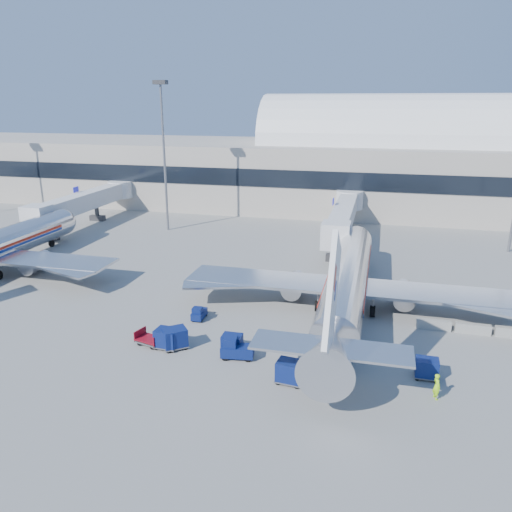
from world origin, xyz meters
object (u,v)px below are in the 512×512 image
(airliner_main, at_px, (347,282))
(cart_train_b, at_px, (175,338))
(cart_train_a, at_px, (232,343))
(cart_solo_far, at_px, (427,368))
(barrier_near, at_px, (433,325))
(jetbridge_mid, at_px, (88,200))
(tug_left, at_px, (199,313))
(tug_lead, at_px, (236,349))
(jetbridge_near, at_px, (344,214))
(cart_solo_near, at_px, (290,372))
(ramp_worker, at_px, (437,386))
(cart_train_c, at_px, (167,338))
(mast_west, at_px, (163,135))
(tug_right, at_px, (332,347))
(barrier_mid, at_px, (473,329))
(cart_open_red, at_px, (150,340))

(airliner_main, height_order, cart_train_b, airliner_main)
(cart_train_a, relative_size, cart_solo_far, 0.97)
(barrier_near, bearing_deg, jetbridge_mid, 151.20)
(jetbridge_mid, relative_size, cart_solo_far, 15.67)
(tug_left, bearing_deg, tug_lead, -139.49)
(jetbridge_near, relative_size, tug_lead, 10.02)
(cart_solo_near, xyz_separation_m, ramp_worker, (10.13, 0.47, 0.04))
(cart_train_c, relative_size, ramp_worker, 1.06)
(mast_west, xyz_separation_m, tug_right, (29.62, -34.96, -14.15))
(cart_train_a, relative_size, ramp_worker, 0.90)
(tug_lead, bearing_deg, cart_solo_near, -36.25)
(mast_west, bearing_deg, airliner_main, -40.36)
(tug_right, relative_size, cart_train_b, 0.94)
(cart_train_c, bearing_deg, cart_train_b, 17.52)
(cart_train_b, height_order, cart_solo_near, cart_train_b)
(tug_right, relative_size, cart_solo_far, 1.34)
(ramp_worker, bearing_deg, cart_solo_near, 68.63)
(cart_solo_far, bearing_deg, barrier_mid, 63.79)
(jetbridge_mid, xyz_separation_m, tug_left, (31.19, -31.89, -3.33))
(mast_west, relative_size, tug_right, 9.58)
(jetbridge_near, relative_size, ramp_worker, 14.48)
(airliner_main, height_order, tug_lead, airliner_main)
(cart_train_c, xyz_separation_m, cart_open_red, (-1.65, 0.22, -0.49))
(barrier_mid, relative_size, cart_train_c, 1.49)
(ramp_worker, bearing_deg, cart_train_a, 55.03)
(airliner_main, relative_size, tug_right, 15.80)
(tug_left, bearing_deg, ramp_worker, -113.07)
(jetbridge_near, height_order, mast_west, mast_west)
(tug_right, distance_m, cart_train_b, 12.88)
(tug_left, bearing_deg, tug_right, -107.54)
(airliner_main, bearing_deg, tug_left, -157.07)
(barrier_mid, distance_m, cart_open_red, 28.14)
(barrier_near, relative_size, cart_solo_near, 1.43)
(barrier_near, bearing_deg, cart_solo_far, -97.86)
(airliner_main, bearing_deg, tug_lead, -123.16)
(jetbridge_mid, height_order, tug_lead, jetbridge_mid)
(cart_solo_far, height_order, cart_open_red, cart_solo_far)
(airliner_main, xyz_separation_m, cart_solo_near, (-2.91, -14.44, -2.02))
(barrier_mid, distance_m, cart_train_a, 21.37)
(jetbridge_mid, distance_m, barrier_near, 59.90)
(barrier_near, relative_size, ramp_worker, 1.58)
(jetbridge_near, xyz_separation_m, ramp_worker, (9.63, -40.28, -2.98))
(jetbridge_near, xyz_separation_m, cart_solo_far, (9.19, -37.62, -3.11))
(barrier_mid, height_order, cart_train_b, cart_train_b)
(jetbridge_near, distance_m, jetbridge_mid, 42.00)
(tug_left, height_order, cart_solo_near, cart_solo_near)
(tug_right, bearing_deg, cart_open_red, -132.77)
(tug_left, xyz_separation_m, cart_train_c, (-0.51, -6.09, 0.31))
(tug_lead, height_order, cart_solo_far, tug_lead)
(barrier_near, bearing_deg, tug_lead, -149.33)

